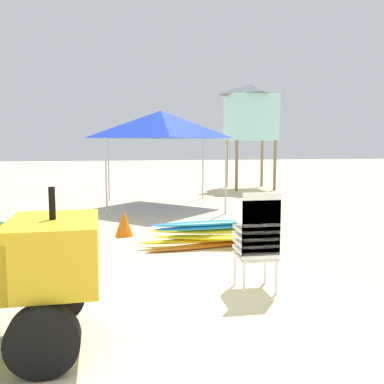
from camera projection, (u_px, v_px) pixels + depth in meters
ground at (192, 325)px, 4.50m from camera, size 80.00×80.00×0.00m
stacked_plastic_chairs at (258, 235)px, 5.41m from camera, size 0.48×0.48×1.29m
surfboard_pile at (210, 234)px, 7.82m from camera, size 2.57×0.93×0.48m
popup_canopy at (161, 124)px, 12.48m from camera, size 3.16×3.16×2.80m
lifeguard_tower at (251, 112)px, 17.35m from camera, size 1.98×1.98×4.21m
traffic_cone_near at (124, 223)px, 8.73m from camera, size 0.37×0.37×0.52m
traffic_cone_far at (66, 221)px, 9.20m from camera, size 0.32×0.32×0.45m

